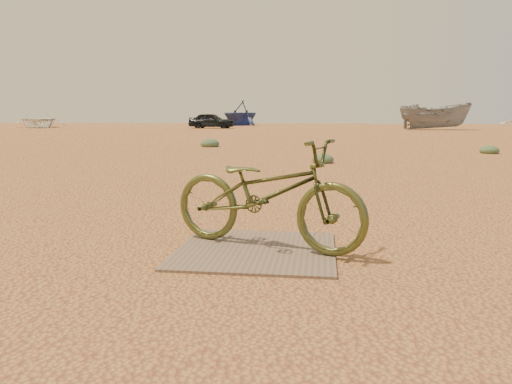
# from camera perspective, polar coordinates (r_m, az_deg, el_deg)

# --- Properties ---
(ground) EXTENTS (120.00, 120.00, 0.00)m
(ground) POSITION_cam_1_polar(r_m,az_deg,el_deg) (4.31, 6.32, -6.84)
(ground) COLOR #B88443
(ground) RESTS_ON ground
(plywood_board) EXTENTS (1.34, 1.34, 0.02)m
(plywood_board) POSITION_cam_1_polar(r_m,az_deg,el_deg) (4.31, 0.00, -6.65)
(plywood_board) COLOR #705E4C
(plywood_board) RESTS_ON ground
(bicycle) EXTENTS (1.90, 1.20, 0.94)m
(bicycle) POSITION_cam_1_polar(r_m,az_deg,el_deg) (4.28, 1.23, -0.14)
(bicycle) COLOR #495024
(bicycle) RESTS_ON plywood_board
(car) EXTENTS (3.85, 1.88, 1.27)m
(car) POSITION_cam_1_polar(r_m,az_deg,el_deg) (41.83, -5.12, 8.13)
(car) COLOR black
(car) RESTS_ON ground
(boat_near_left) EXTENTS (6.48, 7.27, 1.24)m
(boat_near_left) POSITION_cam_1_polar(r_m,az_deg,el_deg) (48.23, -23.64, 7.51)
(boat_near_left) COLOR white
(boat_near_left) RESTS_ON ground
(boat_far_left) EXTENTS (6.20, 6.41, 2.59)m
(boat_far_left) POSITION_cam_1_polar(r_m,az_deg,el_deg) (52.20, -1.78, 9.03)
(boat_far_left) COLOR navy
(boat_far_left) RESTS_ON ground
(boat_mid_right) EXTENTS (5.22, 1.97, 2.02)m
(boat_mid_right) POSITION_cam_1_polar(r_m,az_deg,el_deg) (40.11, 19.77, 8.16)
(boat_mid_right) COLOR gray
(boat_mid_right) RESTS_ON ground
(kale_a) EXTENTS (0.52, 0.52, 0.29)m
(kale_a) POSITION_cam_1_polar(r_m,az_deg,el_deg) (12.17, 7.65, 3.32)
(kale_a) COLOR #577550
(kale_a) RESTS_ON ground
(kale_b) EXTENTS (0.56, 0.56, 0.31)m
(kale_b) POSITION_cam_1_polar(r_m,az_deg,el_deg) (16.53, 25.11, 4.01)
(kale_b) COLOR #577550
(kale_b) RESTS_ON ground
(kale_c) EXTENTS (0.68, 0.68, 0.37)m
(kale_c) POSITION_cam_1_polar(r_m,az_deg,el_deg) (18.12, -5.28, 5.17)
(kale_c) COLOR #577550
(kale_c) RESTS_ON ground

